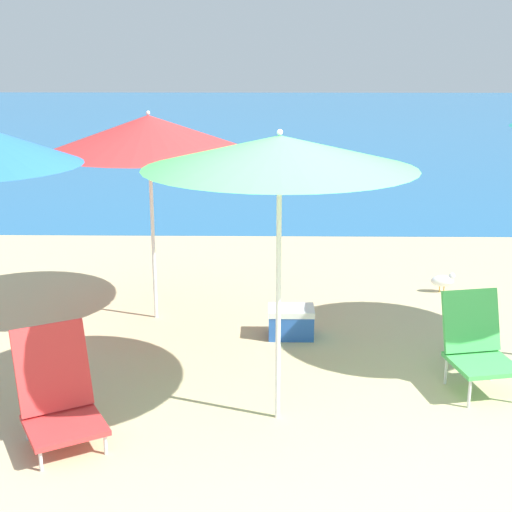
% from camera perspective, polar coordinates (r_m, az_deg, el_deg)
% --- Properties ---
extents(ground_plane, '(60.00, 60.00, 0.00)m').
position_cam_1_polar(ground_plane, '(4.76, 7.37, -17.28)').
color(ground_plane, '#C6B284').
extents(sea_water, '(60.00, 40.00, 0.01)m').
position_cam_1_polar(sea_water, '(30.28, 1.97, 10.98)').
color(sea_water, '#23669E').
rests_on(sea_water, ground).
extents(beach_umbrella_red, '(2.01, 2.01, 2.07)m').
position_cam_1_polar(beach_umbrella_red, '(6.94, -8.57, 9.64)').
color(beach_umbrella_red, white).
rests_on(beach_umbrella_red, ground).
extents(beach_umbrella_green, '(1.86, 1.86, 2.11)m').
position_cam_1_polar(beach_umbrella_green, '(4.79, 1.91, 8.28)').
color(beach_umbrella_green, white).
rests_on(beach_umbrella_green, ground).
extents(beach_chair_green, '(0.57, 0.66, 0.77)m').
position_cam_1_polar(beach_chair_green, '(5.96, 17.24, -6.63)').
color(beach_chair_green, silver).
rests_on(beach_chair_green, ground).
extents(beach_chair_red, '(0.74, 0.78, 0.79)m').
position_cam_1_polar(beach_chair_red, '(5.17, -15.56, -10.59)').
color(beach_chair_red, silver).
rests_on(beach_chair_red, ground).
extents(cooler_box, '(0.43, 0.30, 0.29)m').
position_cam_1_polar(cooler_box, '(6.78, 2.82, -5.29)').
color(cooler_box, '#2859B2').
rests_on(cooler_box, ground).
extents(seagull, '(0.27, 0.11, 0.23)m').
position_cam_1_polar(seagull, '(8.27, 14.74, -1.91)').
color(seagull, gold).
rests_on(seagull, ground).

